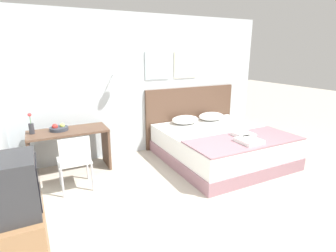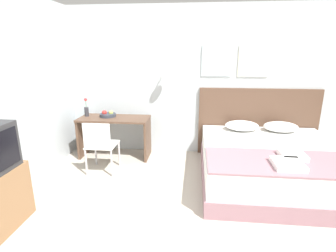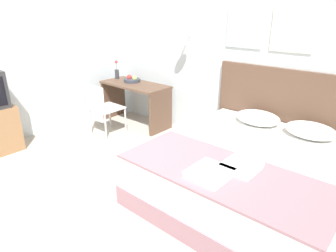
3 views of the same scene
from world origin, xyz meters
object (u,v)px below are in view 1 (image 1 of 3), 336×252
object	(u,v)px
folded_towel_mid_bed	(249,141)
desk_chair	(75,159)
pillow_right	(211,116)
desk	(69,143)
flower_vase	(31,127)
throw_blanket	(245,140)
fruit_bowl	(59,128)
bed	(221,146)
headboard	(191,116)
television	(12,187)
pillow_left	(185,120)
folded_towel_near_foot	(243,134)
tv_stand	(22,246)

from	to	relation	value
folded_towel_mid_bed	desk_chair	xyz separation A→B (m)	(-2.54, 0.76, -0.11)
pillow_right	desk	bearing A→B (deg)	-179.25
pillow_right	flower_vase	size ratio (longest dim) A/B	1.69
throw_blanket	folded_towel_mid_bed	distance (m)	0.16
fruit_bowl	flower_vase	bearing A→B (deg)	-179.01
throw_blanket	desk_chair	world-z (taller)	desk_chair
fruit_bowl	folded_towel_mid_bed	bearing A→B (deg)	-30.08
bed	throw_blanket	world-z (taller)	throw_blanket
headboard	flower_vase	distance (m)	3.11
pillow_right	television	distance (m)	4.16
pillow_right	desk_chair	bearing A→B (deg)	-165.47
folded_towel_mid_bed	headboard	bearing A→B (deg)	88.57
folded_towel_mid_bed	fruit_bowl	world-z (taller)	fruit_bowl
pillow_right	folded_towel_mid_bed	world-z (taller)	pillow_right
desk_chair	pillow_left	bearing A→B (deg)	18.43
pillow_right	folded_towel_near_foot	bearing A→B (deg)	-100.20
folded_towel_near_foot	fruit_bowl	bearing A→B (deg)	156.02
desk	desk_chair	world-z (taller)	desk_chair
bed	folded_towel_mid_bed	size ratio (longest dim) A/B	5.81
pillow_right	tv_stand	distance (m)	4.16
pillow_right	throw_blanket	size ratio (longest dim) A/B	0.29
desk	desk_chair	bearing A→B (deg)	-91.17
headboard	pillow_right	world-z (taller)	headboard
bed	fruit_bowl	world-z (taller)	fruit_bowl
throw_blanket	flower_vase	size ratio (longest dim) A/B	5.78
headboard	flower_vase	size ratio (longest dim) A/B	6.32
pillow_left	headboard	bearing A→B (deg)	42.93
bed	folded_towel_mid_bed	xyz separation A→B (m)	(-0.05, -0.75, 0.33)
bed	headboard	world-z (taller)	headboard
headboard	desk	xyz separation A→B (m)	(-2.57, -0.34, -0.10)
fruit_bowl	tv_stand	distance (m)	2.27
folded_towel_mid_bed	desk	bearing A→B (deg)	149.59
headboard	folded_towel_mid_bed	distance (m)	1.82
pillow_right	folded_towel_near_foot	distance (m)	1.25
tv_stand	television	xyz separation A→B (m)	(0.00, 0.00, 0.58)
pillow_right	desk	distance (m)	2.89
folded_towel_near_foot	desk_chair	bearing A→B (deg)	169.98
folded_towel_mid_bed	flower_vase	size ratio (longest dim) A/B	1.07
headboard	bed	bearing A→B (deg)	-90.00
headboard	folded_towel_near_foot	distance (m)	1.53
desk	fruit_bowl	world-z (taller)	fruit_bowl
flower_vase	desk_chair	bearing A→B (deg)	-56.50
tv_stand	fruit_bowl	bearing A→B (deg)	76.08
tv_stand	television	size ratio (longest dim) A/B	1.32
pillow_right	throw_blanket	distance (m)	1.41
throw_blanket	desk	xyz separation A→B (m)	(-2.57, 1.33, -0.05)
pillow_left	television	world-z (taller)	television
headboard	pillow_left	world-z (taller)	headboard
bed	desk_chair	size ratio (longest dim) A/B	2.46
fruit_bowl	tv_stand	xyz separation A→B (m)	(-0.54, -2.16, -0.44)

